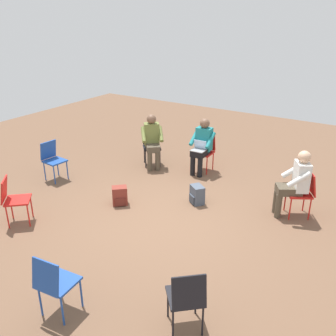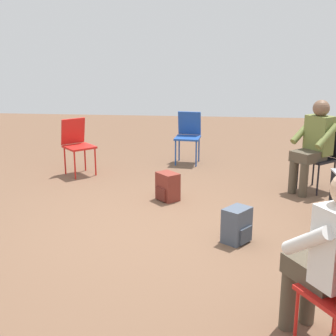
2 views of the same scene
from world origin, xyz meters
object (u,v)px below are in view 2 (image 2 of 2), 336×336
person_in_white (331,251)px  backpack_by_empty_chair (237,227)px  chair_west (188,134)px  backpack_near_laptop_user (168,188)px  person_in_olive (314,142)px  chair_southwest (77,142)px  chair_northwest (321,154)px

person_in_white → backpack_by_empty_chair: bearing=76.8°
chair_west → backpack_near_laptop_user: chair_west is taller
chair_west → backpack_by_empty_chair: 3.27m
chair_west → person_in_olive: size_ratio=0.69×
chair_west → person_in_white: bearing=109.3°
person_in_olive → backpack_by_empty_chair: 2.14m
chair_west → chair_southwest: same height
chair_northwest → person_in_olive: size_ratio=0.69×
chair_west → chair_northwest: bearing=150.7°
chair_northwest → backpack_near_laptop_user: chair_northwest is taller
chair_southwest → backpack_near_laptop_user: bearing=101.3°
chair_southwest → chair_west: bearing=165.2°
chair_southwest → person_in_white: bearing=82.9°
person_in_white → person_in_olive: 3.47m
person_in_white → person_in_olive: size_ratio=1.00×
backpack_by_empty_chair → backpack_near_laptop_user: bearing=-146.0°
chair_southwest → person_in_olive: person_in_olive is taller
person_in_olive → backpack_near_laptop_user: (0.55, -1.90, -0.54)m
chair_northwest → person_in_olive: 0.26m
chair_west → chair_southwest: bearing=33.3°
person_in_olive → backpack_near_laptop_user: size_ratio=3.44×
backpack_by_empty_chair → chair_northwest: bearing=147.6°
chair_southwest → person_in_olive: 3.44m
chair_southwest → backpack_by_empty_chair: 3.30m
person_in_white → person_in_olive: same height
chair_west → chair_southwest: (0.87, -1.64, 0.00)m
person_in_olive → chair_west: bearing=10.4°
chair_northwest → backpack_by_empty_chair: (1.88, -1.20, -0.34)m
chair_west → person_in_olive: 2.26m
chair_west → person_in_olive: (1.41, 1.75, 0.20)m
chair_southwest → backpack_near_laptop_user: chair_southwest is taller
chair_northwest → person_in_white: size_ratio=0.69×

